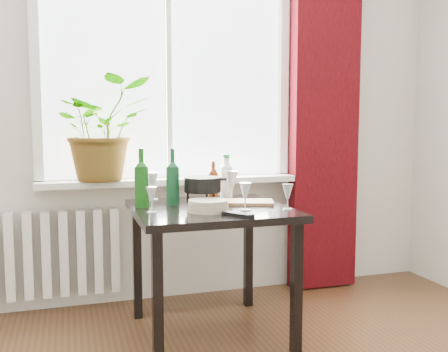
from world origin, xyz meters
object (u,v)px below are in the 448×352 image
object	(u,v)px
wineglass_back_left	(153,186)
fondue_pot	(203,191)
wine_bottle_left	(142,177)
radiator	(55,254)
table	(210,223)
wineglass_back_center	(232,185)
cleaning_bottle	(226,176)
wineglass_far_right	(288,197)
wineglass_front_right	(245,196)
cutting_board	(248,202)
wine_bottle_right	(173,176)
wineglass_front_left	(152,199)
plate_stack	(208,206)
bottle_amber	(213,179)
potted_plant	(102,129)
tv_remote	(238,214)

from	to	relation	value
wineglass_back_left	fondue_pot	world-z (taller)	wineglass_back_left
wine_bottle_left	radiator	bearing A→B (deg)	132.45
table	wineglass_back_center	world-z (taller)	wineglass_back_center
table	cleaning_bottle	world-z (taller)	cleaning_bottle
wineglass_far_right	wineglass_back_left	bearing A→B (deg)	138.06
wineglass_front_right	fondue_pot	size ratio (longest dim) A/B	0.64
wineglass_back_center	fondue_pot	size ratio (longest dim) A/B	0.79
wineglass_far_right	cutting_board	xyz separation A→B (m)	(-0.13, 0.27, -0.06)
wineglass_far_right	cutting_board	world-z (taller)	wineglass_far_right
wineglass_front_right	fondue_pot	bearing A→B (deg)	127.41
wine_bottle_left	wineglass_back_center	size ratio (longest dim) A/B	1.78
wine_bottle_right	wineglass_back_center	xyz separation A→B (m)	(0.37, 0.03, -0.07)
fondue_pot	wineglass_back_left	bearing A→B (deg)	112.76
wineglass_back_center	wineglass_front_left	world-z (taller)	wineglass_back_center
radiator	plate_stack	bearing A→B (deg)	-44.05
wineglass_far_right	plate_stack	size ratio (longest dim) A/B	0.64
wineglass_far_right	plate_stack	distance (m)	0.44
radiator	fondue_pot	distance (m)	1.10
radiator	wineglass_front_right	xyz separation A→B (m)	(1.00, -0.80, 0.44)
wine_bottle_right	fondue_pot	size ratio (longest dim) A/B	1.36
radiator	wineglass_front_left	world-z (taller)	wineglass_front_left
bottle_amber	fondue_pot	distance (m)	0.30
potted_plant	cleaning_bottle	world-z (taller)	potted_plant
radiator	plate_stack	xyz separation A→B (m)	(0.80, -0.77, 0.39)
wineglass_back_center	wineglass_front_right	bearing A→B (deg)	-95.94
wineglass_far_right	wineglass_back_left	world-z (taller)	wineglass_back_left
cleaning_bottle	wineglass_back_center	distance (m)	0.17
wine_bottle_right	wineglass_front_right	world-z (taller)	wine_bottle_right
wineglass_front_left	tv_remote	distance (m)	0.47
bottle_amber	wineglass_back_left	distance (m)	0.38
wineglass_back_center	cutting_board	world-z (taller)	wineglass_back_center
wineglass_front_right	radiator	bearing A→B (deg)	141.31
radiator	wineglass_front_right	bearing A→B (deg)	-38.69
wine_bottle_right	fondue_pot	xyz separation A→B (m)	(0.16, -0.08, -0.08)
potted_plant	plate_stack	size ratio (longest dim) A/B	2.93
potted_plant	plate_stack	xyz separation A→B (m)	(0.49, -0.72, -0.40)
radiator	wine_bottle_left	size ratio (longest dim) A/B	2.38
radiator	wineglass_front_right	world-z (taller)	wineglass_front_right
bottle_amber	wineglass_back_left	world-z (taller)	bottle_amber
wineglass_back_left	cutting_board	distance (m)	0.60
wineglass_front_left	table	bearing A→B (deg)	14.75
wineglass_far_right	bottle_amber	bearing A→B (deg)	116.34
cutting_board	wine_bottle_right	bearing A→B (deg)	168.98
table	tv_remote	bearing A→B (deg)	-80.45
potted_plant	bottle_amber	bearing A→B (deg)	-21.56
wineglass_far_right	fondue_pot	xyz separation A→B (m)	(-0.40, 0.27, 0.01)
wine_bottle_left	cutting_board	distance (m)	0.64
radiator	fondue_pot	bearing A→B (deg)	-34.73
table	plate_stack	distance (m)	0.19
fondue_pot	wineglass_front_left	bearing A→B (deg)	-170.26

